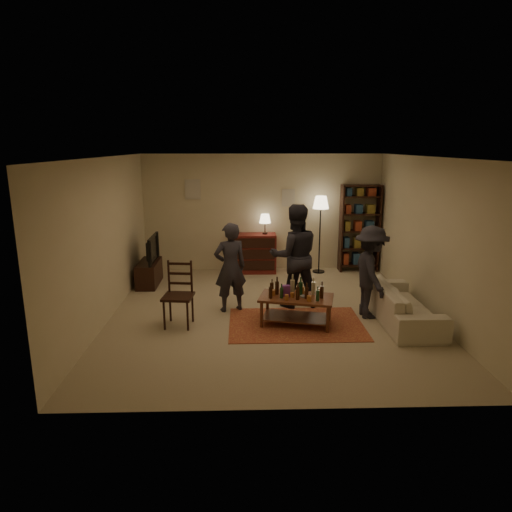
{
  "coord_description": "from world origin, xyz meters",
  "views": [
    {
      "loc": [
        -0.48,
        -7.55,
        2.89
      ],
      "look_at": [
        -0.24,
        0.1,
        1.02
      ],
      "focal_mm": 32.0,
      "sensor_mm": 36.0,
      "label": 1
    }
  ],
  "objects_px": {
    "sofa": "(402,304)",
    "person_right": "(295,256)",
    "tv_stand": "(149,267)",
    "dresser": "(254,252)",
    "coffee_table": "(296,300)",
    "bookshelf": "(359,227)",
    "person_by_sofa": "(371,272)",
    "dining_chair": "(179,291)",
    "floor_lamp": "(321,208)",
    "person_left": "(230,267)"
  },
  "relations": [
    {
      "from": "coffee_table",
      "to": "dining_chair",
      "type": "height_order",
      "value": "dining_chair"
    },
    {
      "from": "coffee_table",
      "to": "dining_chair",
      "type": "bearing_deg",
      "value": 178.0
    },
    {
      "from": "person_left",
      "to": "dresser",
      "type": "bearing_deg",
      "value": -118.91
    },
    {
      "from": "person_left",
      "to": "tv_stand",
      "type": "bearing_deg",
      "value": -60.37
    },
    {
      "from": "tv_stand",
      "to": "bookshelf",
      "type": "bearing_deg",
      "value": 11.8
    },
    {
      "from": "floor_lamp",
      "to": "person_left",
      "type": "distance_m",
      "value": 3.25
    },
    {
      "from": "bookshelf",
      "to": "person_by_sofa",
      "type": "distance_m",
      "value": 3.02
    },
    {
      "from": "sofa",
      "to": "person_by_sofa",
      "type": "bearing_deg",
      "value": 66.56
    },
    {
      "from": "coffee_table",
      "to": "person_by_sofa",
      "type": "bearing_deg",
      "value": 13.86
    },
    {
      "from": "person_by_sofa",
      "to": "dresser",
      "type": "bearing_deg",
      "value": 30.67
    },
    {
      "from": "tv_stand",
      "to": "dresser",
      "type": "distance_m",
      "value": 2.43
    },
    {
      "from": "coffee_table",
      "to": "tv_stand",
      "type": "xyz_separation_m",
      "value": [
        -2.84,
        2.3,
        -0.04
      ]
    },
    {
      "from": "coffee_table",
      "to": "tv_stand",
      "type": "bearing_deg",
      "value": 140.98
    },
    {
      "from": "sofa",
      "to": "person_right",
      "type": "xyz_separation_m",
      "value": [
        -1.73,
        0.81,
        0.64
      ]
    },
    {
      "from": "coffee_table",
      "to": "person_right",
      "type": "bearing_deg",
      "value": 85.56
    },
    {
      "from": "dresser",
      "to": "bookshelf",
      "type": "xyz_separation_m",
      "value": [
        2.44,
        0.07,
        0.56
      ]
    },
    {
      "from": "sofa",
      "to": "person_by_sofa",
      "type": "relative_size",
      "value": 1.31
    },
    {
      "from": "coffee_table",
      "to": "floor_lamp",
      "type": "height_order",
      "value": "floor_lamp"
    },
    {
      "from": "dresser",
      "to": "floor_lamp",
      "type": "relative_size",
      "value": 0.77
    },
    {
      "from": "tv_stand",
      "to": "person_left",
      "type": "distance_m",
      "value": 2.42
    },
    {
      "from": "person_right",
      "to": "person_by_sofa",
      "type": "relative_size",
      "value": 1.19
    },
    {
      "from": "dining_chair",
      "to": "dresser",
      "type": "distance_m",
      "value": 3.42
    },
    {
      "from": "dining_chair",
      "to": "person_left",
      "type": "height_order",
      "value": "person_left"
    },
    {
      "from": "bookshelf",
      "to": "dresser",
      "type": "bearing_deg",
      "value": -178.43
    },
    {
      "from": "dresser",
      "to": "person_right",
      "type": "distance_m",
      "value": 2.44
    },
    {
      "from": "bookshelf",
      "to": "person_left",
      "type": "xyz_separation_m",
      "value": [
        -2.93,
        -2.59,
        -0.24
      ]
    },
    {
      "from": "coffee_table",
      "to": "bookshelf",
      "type": "distance_m",
      "value": 3.82
    },
    {
      "from": "tv_stand",
      "to": "floor_lamp",
      "type": "height_order",
      "value": "floor_lamp"
    },
    {
      "from": "tv_stand",
      "to": "person_right",
      "type": "xyz_separation_m",
      "value": [
        2.91,
        -1.39,
        0.56
      ]
    },
    {
      "from": "floor_lamp",
      "to": "person_right",
      "type": "relative_size",
      "value": 0.94
    },
    {
      "from": "bookshelf",
      "to": "floor_lamp",
      "type": "bearing_deg",
      "value": -172.13
    },
    {
      "from": "bookshelf",
      "to": "person_left",
      "type": "distance_m",
      "value": 3.92
    },
    {
      "from": "coffee_table",
      "to": "tv_stand",
      "type": "relative_size",
      "value": 1.23
    },
    {
      "from": "coffee_table",
      "to": "dining_chair",
      "type": "distance_m",
      "value": 1.92
    },
    {
      "from": "dresser",
      "to": "floor_lamp",
      "type": "distance_m",
      "value": 1.82
    },
    {
      "from": "dining_chair",
      "to": "sofa",
      "type": "bearing_deg",
      "value": 6.55
    },
    {
      "from": "floor_lamp",
      "to": "bookshelf",
      "type": "bearing_deg",
      "value": 7.87
    },
    {
      "from": "dresser",
      "to": "person_by_sofa",
      "type": "xyz_separation_m",
      "value": [
        1.89,
        -2.9,
        0.32
      ]
    },
    {
      "from": "coffee_table",
      "to": "floor_lamp",
      "type": "bearing_deg",
      "value": 73.97
    },
    {
      "from": "sofa",
      "to": "dining_chair",
      "type": "bearing_deg",
      "value": 90.58
    },
    {
      "from": "floor_lamp",
      "to": "person_right",
      "type": "xyz_separation_m",
      "value": [
        -0.84,
        -2.24,
        -0.57
      ]
    },
    {
      "from": "bookshelf",
      "to": "person_left",
      "type": "bearing_deg",
      "value": -138.52
    },
    {
      "from": "bookshelf",
      "to": "dining_chair",
      "type": "bearing_deg",
      "value": -139.44
    },
    {
      "from": "coffee_table",
      "to": "bookshelf",
      "type": "relative_size",
      "value": 0.64
    },
    {
      "from": "person_right",
      "to": "sofa",
      "type": "bearing_deg",
      "value": 149.01
    },
    {
      "from": "floor_lamp",
      "to": "dresser",
      "type": "bearing_deg",
      "value": 177.58
    },
    {
      "from": "dining_chair",
      "to": "person_right",
      "type": "xyz_separation_m",
      "value": [
        1.98,
        0.85,
        0.37
      ]
    },
    {
      "from": "coffee_table",
      "to": "person_by_sofa",
      "type": "height_order",
      "value": "person_by_sofa"
    },
    {
      "from": "sofa",
      "to": "person_left",
      "type": "distance_m",
      "value": 2.99
    },
    {
      "from": "dining_chair",
      "to": "sofa",
      "type": "distance_m",
      "value": 3.72
    }
  ]
}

